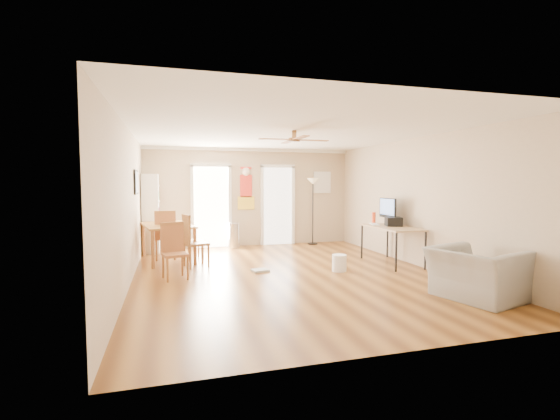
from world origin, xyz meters
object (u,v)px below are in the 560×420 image
object	(u,v)px
armchair	(476,274)
dining_table	(168,242)
computer_desk	(391,245)
trash_can	(234,235)
dining_chair_right_a	(194,239)
dining_chair_near	(175,251)
dining_chair_right_b	(196,241)
wastebasket_a	(339,263)
printer	(393,221)
dining_chair_far	(165,235)
torchiere_lamp	(313,211)
bookshelf	(151,213)

from	to	relation	value
armchair	dining_table	bearing A→B (deg)	31.13
computer_desk	trash_can	bearing A→B (deg)	134.83
dining_table	dining_chair_right_a	bearing A→B (deg)	0.30
dining_chair_near	dining_chair_right_b	bearing A→B (deg)	52.28
armchair	dining_chair_right_b	bearing A→B (deg)	33.48
trash_can	dining_table	bearing A→B (deg)	-142.66
wastebasket_a	trash_can	bearing A→B (deg)	115.17
dining_table	dining_chair_near	distance (m)	1.76
computer_desk	printer	bearing A→B (deg)	46.72
computer_desk	printer	xyz separation A→B (m)	(0.11, 0.12, 0.48)
printer	wastebasket_a	size ratio (longest dim) A/B	1.15
dining_table	printer	size ratio (longest dim) A/B	4.33
dining_chair_far	computer_desk	distance (m)	4.89
dining_chair_right_a	dining_chair_far	world-z (taller)	dining_chair_far
torchiere_lamp	wastebasket_a	bearing A→B (deg)	-101.82
trash_can	dining_chair_far	bearing A→B (deg)	-148.01
dining_chair_near	armchair	distance (m)	4.82
trash_can	armchair	xyz separation A→B (m)	(2.67, -5.41, 0.05)
dining_chair_right_b	printer	distance (m)	4.12
trash_can	torchiere_lamp	xyz separation A→B (m)	(2.19, 0.02, 0.58)
dining_chair_far	torchiere_lamp	world-z (taller)	torchiere_lamp
dining_table	printer	world-z (taller)	printer
dining_table	dining_chair_far	world-z (taller)	dining_chair_far
torchiere_lamp	armchair	xyz separation A→B (m)	(0.47, -5.43, -0.54)
bookshelf	wastebasket_a	xyz separation A→B (m)	(3.54, -3.19, -0.79)
dining_chair_right_a	computer_desk	world-z (taller)	dining_chair_right_a
dining_chair_right_b	dining_chair_near	bearing A→B (deg)	140.29
dining_chair_right_b	bookshelf	bearing A→B (deg)	9.58
armchair	printer	bearing A→B (deg)	-21.23
bookshelf	dining_chair_right_a	size ratio (longest dim) A/B	2.08
dining_table	printer	xyz separation A→B (m)	(4.60, -1.50, 0.47)
bookshelf	dining_chair_right_b	bearing A→B (deg)	-60.50
dining_chair_far	printer	world-z (taller)	dining_chair_far
computer_desk	dining_chair_far	bearing A→B (deg)	158.21
dining_table	armchair	xyz separation A→B (m)	(4.30, -4.16, -0.03)
dining_table	torchiere_lamp	size ratio (longest dim) A/B	0.87
dining_chair_far	trash_can	bearing A→B (deg)	-149.97
dining_chair_far	bookshelf	bearing A→B (deg)	-73.75
bookshelf	wastebasket_a	bearing A→B (deg)	-37.34
bookshelf	dining_chair_near	distance (m)	3.05
torchiere_lamp	wastebasket_a	world-z (taller)	torchiere_lamp
dining_chair_right_a	dining_chair_right_b	size ratio (longest dim) A/B	0.86
dining_chair_near	computer_desk	xyz separation A→B (m)	(4.36, 0.13, -0.10)
torchiere_lamp	wastebasket_a	xyz separation A→B (m)	(-0.68, -3.24, -0.75)
dining_chair_right_a	wastebasket_a	world-z (taller)	dining_chair_right_a
dining_chair_right_b	computer_desk	bearing A→B (deg)	-116.77
dining_chair_right_a	dining_chair_far	xyz separation A→B (m)	(-0.60, 0.19, 0.08)
bookshelf	dining_table	world-z (taller)	bookshelf
dining_chair_right_b	trash_can	world-z (taller)	dining_chair_right_b
bookshelf	armchair	xyz separation A→B (m)	(4.69, -5.38, -0.58)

